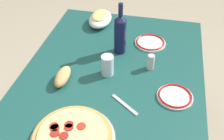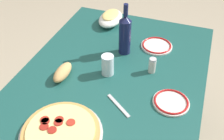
# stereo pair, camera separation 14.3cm
# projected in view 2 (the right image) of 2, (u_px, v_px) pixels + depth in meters

# --- Properties ---
(dining_table) EXTENTS (1.33, 0.97, 0.74)m
(dining_table) POSITION_uv_depth(u_px,v_px,m) (112.00, 89.00, 1.52)
(dining_table) COLOR #194C47
(dining_table) RESTS_ON ground
(pepperoni_pizza) EXTENTS (0.36, 0.36, 0.03)m
(pepperoni_pizza) POSITION_uv_depth(u_px,v_px,m) (61.00, 132.00, 1.14)
(pepperoni_pizza) COLOR #B7B7BC
(pepperoni_pizza) RESTS_ON dining_table
(baked_pasta_dish) EXTENTS (0.24, 0.15, 0.08)m
(baked_pasta_dish) POSITION_uv_depth(u_px,v_px,m) (111.00, 18.00, 1.84)
(baked_pasta_dish) COLOR white
(baked_pasta_dish) RESTS_ON dining_table
(wine_bottle) EXTENTS (0.07, 0.07, 0.31)m
(wine_bottle) POSITION_uv_depth(u_px,v_px,m) (125.00, 34.00, 1.52)
(wine_bottle) COLOR #141942
(wine_bottle) RESTS_ON dining_table
(water_glass) EXTENTS (0.07, 0.07, 0.12)m
(water_glass) POSITION_uv_depth(u_px,v_px,m) (107.00, 65.00, 1.41)
(water_glass) COLOR silver
(water_glass) RESTS_ON dining_table
(side_plate_near) EXTENTS (0.18, 0.18, 0.02)m
(side_plate_near) POSITION_uv_depth(u_px,v_px,m) (171.00, 102.00, 1.28)
(side_plate_near) COLOR white
(side_plate_near) RESTS_ON dining_table
(side_plate_far) EXTENTS (0.19, 0.19, 0.02)m
(side_plate_far) POSITION_uv_depth(u_px,v_px,m) (157.00, 46.00, 1.64)
(side_plate_far) COLOR white
(side_plate_far) RESTS_ON dining_table
(bread_loaf) EXTENTS (0.16, 0.07, 0.06)m
(bread_loaf) POSITION_uv_depth(u_px,v_px,m) (63.00, 72.00, 1.41)
(bread_loaf) COLOR tan
(bread_loaf) RESTS_ON dining_table
(spice_shaker) EXTENTS (0.04, 0.04, 0.09)m
(spice_shaker) POSITION_uv_depth(u_px,v_px,m) (152.00, 65.00, 1.44)
(spice_shaker) COLOR silver
(spice_shaker) RESTS_ON dining_table
(fork_left) EXTENTS (0.11, 0.15, 0.00)m
(fork_left) POSITION_uv_depth(u_px,v_px,m) (118.00, 106.00, 1.27)
(fork_left) COLOR #B7B7BC
(fork_left) RESTS_ON dining_table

